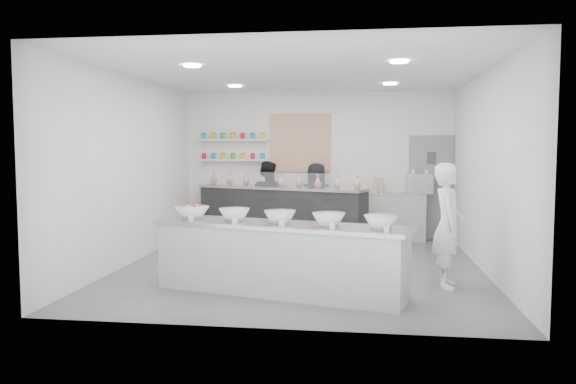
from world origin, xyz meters
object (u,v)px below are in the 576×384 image
at_px(woman_prep, 448,226).
at_px(staff_left, 267,200).
at_px(back_bar, 281,214).
at_px(espresso_machine, 420,184).
at_px(prep_counter, 280,258).
at_px(espresso_ledge, 393,217).
at_px(staff_right, 316,201).

height_order(woman_prep, staff_left, woman_prep).
bearing_deg(back_bar, espresso_machine, 26.96).
xyz_separation_m(prep_counter, back_bar, (-0.58, 4.00, 0.09)).
height_order(back_bar, woman_prep, woman_prep).
bearing_deg(prep_counter, espresso_ledge, 84.03).
distance_m(prep_counter, espresso_ledge, 4.67).
height_order(espresso_ledge, woman_prep, woman_prep).
xyz_separation_m(back_bar, espresso_ledge, (2.22, 0.37, -0.07)).
bearing_deg(espresso_machine, back_bar, -172.28).
height_order(back_bar, staff_right, staff_right).
bearing_deg(espresso_machine, staff_right, -176.63).
relative_size(woman_prep, staff_right, 1.06).
bearing_deg(staff_left, prep_counter, 119.81).
bearing_deg(woman_prep, staff_left, 43.99).
relative_size(prep_counter, espresso_machine, 6.68).
height_order(espresso_ledge, staff_right, staff_right).
bearing_deg(espresso_ledge, woman_prep, -82.19).
distance_m(back_bar, woman_prep, 4.37).
distance_m(prep_counter, espresso_machine, 4.92).
bearing_deg(prep_counter, staff_right, 103.19).
distance_m(staff_left, staff_right, 1.01).
bearing_deg(woman_prep, back_bar, 42.82).
bearing_deg(back_bar, staff_right, 39.26).
relative_size(back_bar, staff_right, 2.25).
bearing_deg(staff_right, back_bar, 24.03).
bearing_deg(espresso_machine, woman_prep, -89.91).
bearing_deg(staff_left, back_bar, 160.38).
xyz_separation_m(prep_counter, staff_left, (-0.90, 4.25, 0.34)).
xyz_separation_m(espresso_machine, staff_left, (-3.06, -0.12, -0.35)).
height_order(back_bar, staff_left, staff_left).
distance_m(espresso_ledge, staff_left, 2.57).
relative_size(prep_counter, staff_right, 2.12).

